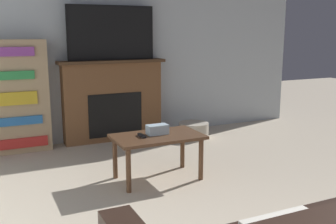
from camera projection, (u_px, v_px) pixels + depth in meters
wall_back at (107, 44)px, 5.48m from camera, size 6.27×0.06×2.70m
fireplace at (113, 100)px, 5.51m from camera, size 1.49×0.28×1.13m
tv at (111, 33)px, 5.31m from camera, size 1.21×0.03×0.73m
coffee_table at (158, 142)px, 4.04m from camera, size 0.91×0.54×0.47m
tissue_box at (157, 129)px, 4.06m from camera, size 0.22×0.12×0.10m
remote_control at (142, 136)px, 3.97m from camera, size 0.04×0.15×0.02m
bookshelf at (17, 97)px, 4.94m from camera, size 0.77×0.29×1.42m
storage_basket at (194, 130)px, 5.70m from camera, size 0.43×0.43×0.22m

